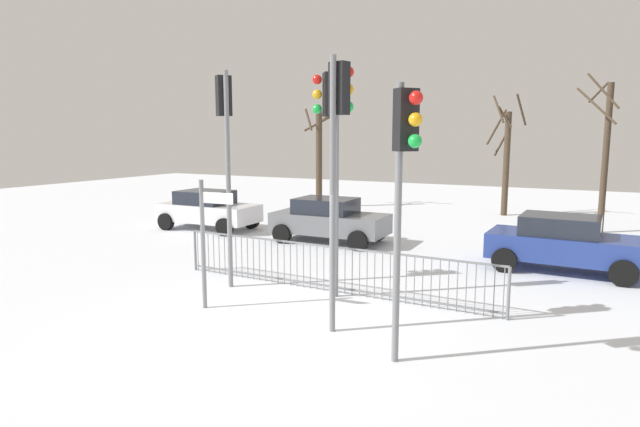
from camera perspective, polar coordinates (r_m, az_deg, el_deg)
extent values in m
plane|color=white|center=(10.43, -4.77, -11.43)|extent=(60.00, 60.00, 0.00)
cylinder|color=slate|center=(8.16, 8.34, -1.44)|extent=(0.11, 0.11, 4.30)
cube|color=black|center=(7.90, 9.22, 9.89)|extent=(0.37, 0.39, 0.90)
sphere|color=red|center=(7.71, 10.29, 12.14)|extent=(0.20, 0.20, 0.20)
sphere|color=orange|center=(7.69, 10.23, 9.91)|extent=(0.20, 0.20, 0.20)
sphere|color=green|center=(7.69, 10.17, 7.67)|extent=(0.20, 0.20, 0.20)
cylinder|color=slate|center=(9.31, 1.37, 1.67)|extent=(0.11, 0.11, 4.88)
cube|color=black|center=(9.41, 2.08, 13.28)|extent=(0.36, 0.29, 0.90)
sphere|color=red|center=(9.63, 3.07, 14.95)|extent=(0.20, 0.20, 0.20)
sphere|color=orange|center=(9.60, 3.05, 13.17)|extent=(0.20, 0.20, 0.20)
sphere|color=green|center=(9.58, 3.04, 11.39)|extent=(0.20, 0.20, 0.20)
cylinder|color=slate|center=(11.40, 1.75, 3.02)|extent=(0.11, 0.11, 4.93)
cube|color=black|center=(11.35, 0.96, 12.67)|extent=(0.37, 0.39, 0.90)
sphere|color=red|center=(11.33, -0.31, 14.21)|extent=(0.20, 0.20, 0.20)
sphere|color=orange|center=(11.30, -0.31, 12.69)|extent=(0.20, 0.20, 0.20)
sphere|color=green|center=(11.28, -0.31, 11.17)|extent=(0.20, 0.20, 0.20)
cylinder|color=slate|center=(12.34, -9.82, 3.40)|extent=(0.11, 0.11, 4.97)
cube|color=black|center=(12.48, -10.31, 12.33)|extent=(0.36, 0.39, 0.90)
sphere|color=red|center=(12.74, -10.73, 13.59)|extent=(0.20, 0.20, 0.20)
sphere|color=orange|center=(12.72, -10.69, 12.25)|extent=(0.20, 0.20, 0.20)
sphere|color=green|center=(12.70, -10.65, 10.90)|extent=(0.20, 0.20, 0.20)
cylinder|color=slate|center=(11.06, -12.45, -3.31)|extent=(0.09, 0.09, 2.65)
cube|color=white|center=(10.67, -10.92, 1.64)|extent=(0.70, 0.06, 0.22)
cube|color=slate|center=(12.01, 0.79, -3.53)|extent=(7.90, 0.27, 0.04)
cube|color=slate|center=(12.23, 0.78, -7.80)|extent=(7.90, 0.27, 0.04)
cylinder|color=slate|center=(14.31, -13.00, -3.95)|extent=(0.02, 0.02, 1.05)
cylinder|color=slate|center=(14.20, -12.46, -4.03)|extent=(0.02, 0.02, 1.05)
cylinder|color=slate|center=(14.08, -11.91, -4.12)|extent=(0.02, 0.02, 1.05)
cylinder|color=slate|center=(13.97, -11.35, -4.20)|extent=(0.02, 0.02, 1.05)
cylinder|color=slate|center=(13.85, -10.78, -4.29)|extent=(0.02, 0.02, 1.05)
cylinder|color=slate|center=(13.74, -10.20, -4.38)|extent=(0.02, 0.02, 1.05)
cylinder|color=slate|center=(13.63, -9.62, -4.47)|extent=(0.02, 0.02, 1.05)
cylinder|color=slate|center=(13.52, -9.02, -4.56)|extent=(0.02, 0.02, 1.05)
cylinder|color=slate|center=(13.41, -8.41, -4.65)|extent=(0.02, 0.02, 1.05)
cylinder|color=slate|center=(13.31, -7.79, -4.74)|extent=(0.02, 0.02, 1.05)
cylinder|color=slate|center=(13.20, -7.17, -4.84)|extent=(0.02, 0.02, 1.05)
cylinder|color=slate|center=(13.10, -6.53, -4.93)|extent=(0.02, 0.02, 1.05)
cylinder|color=slate|center=(13.00, -5.88, -5.03)|extent=(0.02, 0.02, 1.05)
cylinder|color=slate|center=(12.90, -5.22, -5.12)|extent=(0.02, 0.02, 1.05)
cylinder|color=slate|center=(12.80, -4.56, -5.22)|extent=(0.02, 0.02, 1.05)
cylinder|color=slate|center=(12.70, -3.88, -5.31)|extent=(0.02, 0.02, 1.05)
cylinder|color=slate|center=(12.61, -3.19, -5.41)|extent=(0.02, 0.02, 1.05)
cylinder|color=slate|center=(12.52, -2.49, -5.51)|extent=(0.02, 0.02, 1.05)
cylinder|color=slate|center=(12.43, -1.78, -5.61)|extent=(0.02, 0.02, 1.05)
cylinder|color=slate|center=(12.34, -1.06, -5.71)|extent=(0.02, 0.02, 1.05)
cylinder|color=slate|center=(12.25, -0.33, -5.81)|extent=(0.02, 0.02, 1.05)
cylinder|color=slate|center=(12.17, 0.41, -5.91)|extent=(0.02, 0.02, 1.05)
cylinder|color=slate|center=(12.08, 1.16, -6.01)|extent=(0.02, 0.02, 1.05)
cylinder|color=slate|center=(12.00, 1.93, -6.11)|extent=(0.02, 0.02, 1.05)
cylinder|color=slate|center=(11.93, 2.70, -6.21)|extent=(0.02, 0.02, 1.05)
cylinder|color=slate|center=(11.85, 3.48, -6.32)|extent=(0.02, 0.02, 1.05)
cylinder|color=slate|center=(11.78, 4.27, -6.42)|extent=(0.02, 0.02, 1.05)
cylinder|color=slate|center=(11.71, 5.08, -6.52)|extent=(0.02, 0.02, 1.05)
cylinder|color=slate|center=(11.64, 5.89, -6.62)|extent=(0.02, 0.02, 1.05)
cylinder|color=slate|center=(11.57, 6.72, -6.72)|extent=(0.02, 0.02, 1.05)
cylinder|color=slate|center=(11.51, 7.55, -6.83)|extent=(0.02, 0.02, 1.05)
cylinder|color=slate|center=(11.44, 8.39, -6.93)|extent=(0.02, 0.02, 1.05)
cylinder|color=slate|center=(11.38, 9.24, -7.03)|extent=(0.02, 0.02, 1.05)
cylinder|color=slate|center=(11.33, 10.10, -7.13)|extent=(0.02, 0.02, 1.05)
cylinder|color=slate|center=(11.27, 10.97, -7.23)|extent=(0.02, 0.02, 1.05)
cylinder|color=slate|center=(11.22, 11.85, -7.33)|extent=(0.02, 0.02, 1.05)
cylinder|color=slate|center=(11.17, 12.74, -7.42)|extent=(0.02, 0.02, 1.05)
cylinder|color=slate|center=(11.13, 13.63, -7.52)|extent=(0.02, 0.02, 1.05)
cylinder|color=slate|center=(11.08, 14.54, -7.62)|extent=(0.02, 0.02, 1.05)
cylinder|color=slate|center=(11.04, 15.44, -7.71)|extent=(0.02, 0.02, 1.05)
cylinder|color=slate|center=(11.01, 16.36, -7.81)|extent=(0.02, 0.02, 1.05)
cylinder|color=slate|center=(10.97, 17.28, -7.90)|extent=(0.02, 0.02, 1.05)
cylinder|color=slate|center=(10.94, 18.21, -7.99)|extent=(0.02, 0.02, 1.05)
cylinder|color=slate|center=(10.91, 19.15, -8.08)|extent=(0.02, 0.02, 1.05)
cylinder|color=slate|center=(14.37, -13.27, -3.91)|extent=(0.06, 0.06, 1.05)
cylinder|color=slate|center=(10.90, 19.62, -8.12)|extent=(0.06, 0.06, 1.05)
cube|color=navy|center=(15.25, 24.85, -3.30)|extent=(3.86, 1.84, 0.65)
cube|color=#1E232D|center=(15.17, 24.42, -1.22)|extent=(1.96, 1.57, 0.55)
cylinder|color=black|center=(16.11, 29.83, -4.23)|extent=(0.65, 0.24, 0.64)
cylinder|color=black|center=(14.45, 29.84, -5.58)|extent=(0.65, 0.24, 0.64)
cylinder|color=black|center=(16.29, 20.30, -3.50)|extent=(0.65, 0.24, 0.64)
cylinder|color=black|center=(14.65, 19.21, -4.74)|extent=(0.65, 0.24, 0.64)
cube|color=slate|center=(17.64, 1.08, -1.03)|extent=(3.84, 1.79, 0.65)
cube|color=#1E232D|center=(17.62, 0.64, 0.77)|extent=(1.93, 1.54, 0.55)
cylinder|color=black|center=(17.97, 6.13, -1.95)|extent=(0.64, 0.23, 0.64)
cylinder|color=black|center=(16.40, 4.11, -2.92)|extent=(0.64, 0.23, 0.64)
cylinder|color=black|center=(19.04, -1.53, -1.32)|extent=(0.64, 0.23, 0.64)
cylinder|color=black|center=(17.57, -4.09, -2.16)|extent=(0.64, 0.23, 0.64)
cube|color=silver|center=(20.50, -11.88, 0.12)|extent=(3.83, 1.76, 0.65)
cube|color=#1E232D|center=(20.53, -12.25, 1.66)|extent=(1.92, 1.53, 0.55)
cylinder|color=black|center=(20.44, -7.40, -0.72)|extent=(0.64, 0.23, 0.64)
cylinder|color=black|center=(19.07, -10.24, -1.44)|extent=(0.64, 0.23, 0.64)
cylinder|color=black|center=(22.05, -13.25, -0.21)|extent=(0.64, 0.23, 0.64)
cylinder|color=black|center=(20.78, -16.23, -0.83)|extent=(0.64, 0.23, 0.64)
cylinder|color=#473828|center=(21.77, 28.33, 5.19)|extent=(0.23, 0.23, 5.39)
cylinder|color=#473828|center=(22.08, 27.79, 11.47)|extent=(0.65, 0.82, 0.78)
cylinder|color=#473828|center=(21.14, 27.56, 10.24)|extent=(1.36, 0.93, 1.34)
cylinder|color=#473828|center=(21.29, 28.16, 11.55)|extent=(1.11, 0.56, 1.30)
cylinder|color=#473828|center=(24.86, 19.39, 5.03)|extent=(0.27, 0.27, 4.56)
cylinder|color=#473828|center=(24.57, 19.27, 9.77)|extent=(0.69, 0.34, 0.93)
cylinder|color=#473828|center=(25.19, 18.46, 8.82)|extent=(0.69, 1.17, 1.58)
cylinder|color=#473828|center=(24.65, 20.84, 10.38)|extent=(0.38, 1.14, 1.31)
cylinder|color=#473828|center=(24.62, 18.65, 10.59)|extent=(0.69, 0.89, 1.22)
cylinder|color=#473828|center=(25.12, 19.01, 7.36)|extent=(0.65, 0.63, 1.31)
cylinder|color=#473828|center=(26.24, -0.11, 5.79)|extent=(0.32, 0.32, 4.68)
cylinder|color=#473828|center=(26.09, -1.24, 10.07)|extent=(0.86, 0.89, 1.09)
cylinder|color=#473828|center=(26.98, -0.07, 9.73)|extent=(1.45, 0.78, 0.89)
cylinder|color=#473828|center=(26.73, 1.25, 10.82)|extent=(1.51, 0.78, 0.92)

